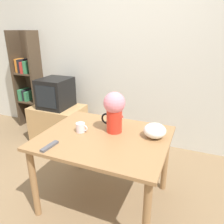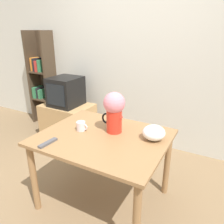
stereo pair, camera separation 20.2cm
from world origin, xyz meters
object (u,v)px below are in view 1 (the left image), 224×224
(flower_vase, at_px, (114,109))
(white_bowl, at_px, (155,131))
(coffee_mug, at_px, (81,127))
(tv_set, at_px, (56,93))

(flower_vase, height_order, white_bowl, flower_vase)
(flower_vase, height_order, coffee_mug, flower_vase)
(flower_vase, bearing_deg, tv_set, 147.39)
(white_bowl, height_order, tv_set, tv_set)
(white_bowl, xyz_separation_m, tv_set, (-1.63, 0.77, -0.03))
(flower_vase, relative_size, white_bowl, 1.92)
(flower_vase, distance_m, coffee_mug, 0.37)
(coffee_mug, bearing_deg, flower_vase, 23.48)
(white_bowl, bearing_deg, flower_vase, -175.63)
(coffee_mug, distance_m, white_bowl, 0.69)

